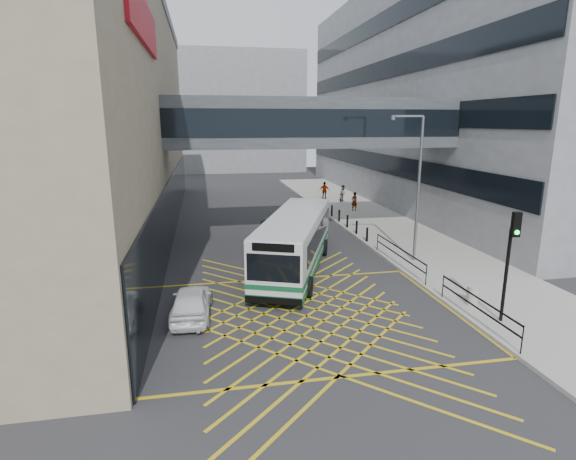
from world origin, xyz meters
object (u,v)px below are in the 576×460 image
car_dark (275,228)px  bus (296,241)px  pedestrian_c (325,191)px  pedestrian_a (354,201)px  car_silver (304,226)px  pedestrian_b (343,193)px  street_lamp (416,180)px  car_white (191,302)px  traffic_light (511,252)px  litter_bin (473,296)px

car_dark → bus: bearing=89.5°
pedestrian_c → pedestrian_a: bearing=129.5°
bus → car_silver: size_ratio=2.48×
bus → car_dark: bearing=111.1°
pedestrian_b → pedestrian_c: bearing=94.4°
car_dark → pedestrian_c: 15.03m
car_dark → pedestrian_a: bearing=-138.3°
pedestrian_a → pedestrian_b: 4.52m
street_lamp → pedestrian_c: (0.61, 20.17, -3.54)m
car_white → car_dark: 12.96m
car_white → street_lamp: bearing=-153.5°
car_dark → car_white: bearing=65.8°
traffic_light → pedestrian_b: traffic_light is taller
pedestrian_a → car_silver: bearing=32.8°
traffic_light → pedestrian_c: (0.67, 28.13, -1.91)m
litter_bin → pedestrian_a: bearing=84.8°
bus → pedestrian_a: (8.07, 14.22, -0.63)m
traffic_light → car_white: bearing=169.5°
litter_bin → pedestrian_c: (0.87, 26.42, 0.46)m
pedestrian_a → car_white: bearing=38.5°
pedestrian_c → car_silver: bearing=99.1°
pedestrian_b → car_dark: bearing=-165.1°
car_dark → traffic_light: (6.39, -14.87, 2.27)m
litter_bin → car_dark: bearing=115.2°
car_white → pedestrian_b: 27.32m
street_lamp → pedestrian_a: size_ratio=4.86×
car_silver → litter_bin: car_silver is taller
traffic_light → pedestrian_a: bearing=89.8°
pedestrian_a → traffic_light: bearing=68.9°
car_white → car_dark: car_dark is taller
car_dark → pedestrian_a: size_ratio=2.69×
car_white → pedestrian_a: 23.29m
pedestrian_b → pedestrian_a: bearing=-134.9°
car_white → traffic_light: size_ratio=0.95×
car_dark → car_silver: size_ratio=0.99×
pedestrian_a → pedestrian_c: 6.07m
pedestrian_b → traffic_light: bearing=-133.8°
car_silver → pedestrian_c: bearing=-112.2°
car_silver → street_lamp: bearing=120.7°
car_silver → pedestrian_a: (6.01, 7.06, 0.28)m
street_lamp → pedestrian_a: (1.60, 14.18, -3.61)m
car_white → street_lamp: (11.69, 4.95, 3.93)m
car_silver → street_lamp: size_ratio=0.56×
pedestrian_a → pedestrian_c: pedestrian_c is taller
car_white → car_dark: (5.23, 11.85, 0.03)m
car_white → car_dark: size_ratio=0.94×
pedestrian_a → pedestrian_c: size_ratio=0.92×
car_dark → pedestrian_b: pedestrian_b is taller
traffic_light → litter_bin: 2.94m
bus → traffic_light: size_ratio=2.51×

